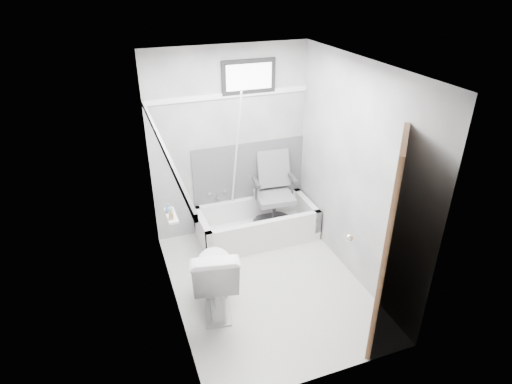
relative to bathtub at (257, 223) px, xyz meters
name	(u,v)px	position (x,y,z in m)	size (l,w,h in m)	color
floor	(267,284)	(-0.22, -0.93, -0.21)	(2.60, 2.60, 0.00)	silver
ceiling	(270,66)	(-0.22, -0.93, 2.19)	(2.60, 2.60, 0.00)	silver
wall_back	(230,144)	(-0.22, 0.37, 0.99)	(2.00, 0.02, 2.40)	slate
wall_front	(333,266)	(-0.22, -2.23, 0.99)	(2.00, 0.02, 2.40)	slate
wall_left	(167,207)	(-1.22, -0.93, 0.99)	(0.02, 2.60, 2.40)	slate
wall_right	(356,175)	(0.78, -0.93, 0.99)	(0.02, 2.60, 2.40)	slate
bathtub	(257,223)	(0.00, 0.00, 0.00)	(1.50, 0.70, 0.42)	silver
office_chair	(274,192)	(0.26, 0.05, 0.39)	(0.55, 0.55, 0.95)	slate
toilet	(215,275)	(-0.84, -1.05, 0.19)	(0.46, 0.82, 0.80)	white
door	(433,259)	(0.76, -2.21, 0.79)	(0.78, 0.78, 2.00)	brown
window	(249,76)	(0.03, 0.36, 1.81)	(0.66, 0.04, 0.40)	black
backerboard	(249,171)	(0.03, 0.36, 0.59)	(1.50, 0.02, 0.78)	#4C4C4F
trim_back	(229,95)	(-0.22, 0.36, 1.61)	(2.00, 0.02, 0.06)	white
trim_left	(162,144)	(-1.21, -0.93, 1.61)	(0.02, 2.60, 0.06)	white
pole	(235,163)	(-0.23, 0.13, 0.84)	(0.02, 0.02, 1.95)	silver
shelf	(171,216)	(-1.15, -0.59, 0.69)	(0.10, 0.32, 0.03)	silver
soap_bottle_a	(171,214)	(-1.16, -0.67, 0.76)	(0.04, 0.04, 0.10)	#94714A
soap_bottle_b	(169,208)	(-1.16, -0.53, 0.75)	(0.08, 0.08, 0.10)	teal
faucet	(217,194)	(-0.42, 0.34, 0.34)	(0.26, 0.10, 0.16)	silver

